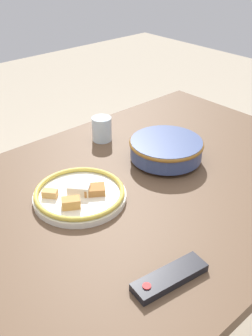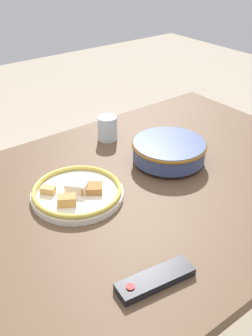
% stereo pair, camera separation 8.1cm
% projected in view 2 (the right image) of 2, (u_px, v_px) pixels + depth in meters
% --- Properties ---
extents(dining_table, '(1.59, 0.96, 0.78)m').
position_uv_depth(dining_table, '(121.00, 215.00, 1.22)').
color(dining_table, brown).
rests_on(dining_table, ground_plane).
extents(noodle_bowl, '(0.25, 0.25, 0.08)m').
position_uv_depth(noodle_bowl, '(169.00, 150.00, 1.32)').
color(noodle_bowl, '#384775').
rests_on(noodle_bowl, dining_table).
extents(food_plate, '(0.27, 0.27, 0.05)m').
position_uv_depth(food_plate, '(77.00, 192.00, 1.16)').
color(food_plate, silver).
rests_on(food_plate, dining_table).
extents(tv_remote, '(0.19, 0.08, 0.02)m').
position_uv_depth(tv_remote, '(155.00, 279.00, 0.88)').
color(tv_remote, black).
rests_on(tv_remote, dining_table).
extents(drinking_glass, '(0.07, 0.07, 0.09)m').
position_uv_depth(drinking_glass, '(107.00, 128.00, 1.47)').
color(drinking_glass, silver).
rests_on(drinking_glass, dining_table).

